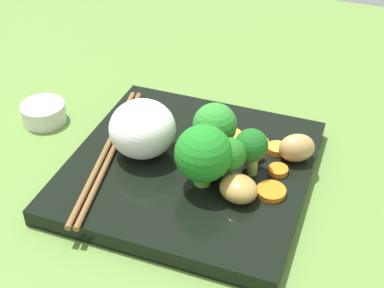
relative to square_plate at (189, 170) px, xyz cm
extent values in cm
cube|color=#598036|center=(0.00, 0.00, -1.95)|extent=(110.00, 110.00, 2.00)
cube|color=black|center=(0.00, 0.00, 0.00)|extent=(25.34, 25.34, 1.90)
ellipsoid|color=white|center=(-0.02, 5.36, 4.07)|extent=(9.74, 9.76, 6.23)
cylinder|color=#6FA452|center=(-1.39, -4.79, 2.06)|extent=(1.78, 1.72, 2.32)
sphere|color=#216E1D|center=(-1.25, -4.80, 4.39)|extent=(3.36, 3.36, 3.36)
cylinder|color=#75AB51|center=(0.75, -6.67, 2.07)|extent=(1.24, 1.33, 2.29)
sphere|color=#1A5E1D|center=(0.84, -6.40, 4.45)|extent=(3.45, 3.45, 3.45)
cylinder|color=#63AA55|center=(2.66, -2.12, 1.92)|extent=(2.02, 2.04, 2.03)
sphere|color=#2E882C|center=(2.79, -1.83, 4.54)|extent=(4.75, 4.75, 4.75)
cylinder|color=#66B044|center=(-2.52, -2.36, 2.01)|extent=(2.41, 2.38, 2.17)
sphere|color=#1E7F22|center=(-2.79, -2.54, 4.97)|extent=(5.76, 5.76, 5.76)
cylinder|color=orange|center=(5.56, -5.77, 1.20)|extent=(3.96, 3.96, 0.50)
cylinder|color=orange|center=(1.79, -9.25, 1.25)|extent=(2.48, 2.48, 0.60)
cylinder|color=orange|center=(5.28, -8.26, 1.31)|extent=(3.10, 3.10, 0.72)
cylinder|color=orange|center=(2.03, -4.09, 1.31)|extent=(2.72, 2.72, 0.72)
cylinder|color=orange|center=(-1.66, -9.38, 1.23)|extent=(3.45, 3.45, 0.56)
cylinder|color=orange|center=(5.91, -2.85, 1.25)|extent=(3.39, 3.39, 0.59)
cube|color=red|center=(-0.36, -2.55, 1.65)|extent=(2.94, 2.83, 1.39)
cube|color=red|center=(4.93, -1.06, 1.71)|extent=(3.79, 3.81, 1.51)
cube|color=red|center=(3.05, -5.84, 1.63)|extent=(3.11, 3.05, 1.36)
ellipsoid|color=tan|center=(4.61, -10.45, 2.50)|extent=(4.48, 4.83, 3.10)
ellipsoid|color=#AF8944|center=(-3.45, -6.47, 2.19)|extent=(4.67, 4.95, 2.48)
cylinder|color=brown|center=(-1.70, 9.21, 1.26)|extent=(23.38, 5.14, 0.62)
cylinder|color=brown|center=(-1.55, 8.42, 1.26)|extent=(23.38, 5.14, 0.62)
cylinder|color=silver|center=(3.57, 20.70, 0.24)|extent=(5.40, 5.40, 2.38)
camera|label=1|loc=(-42.43, -16.41, 37.91)|focal=51.19mm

